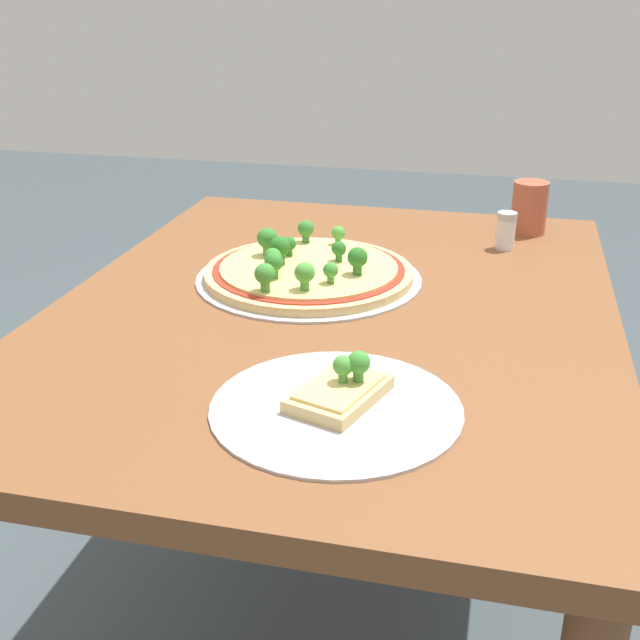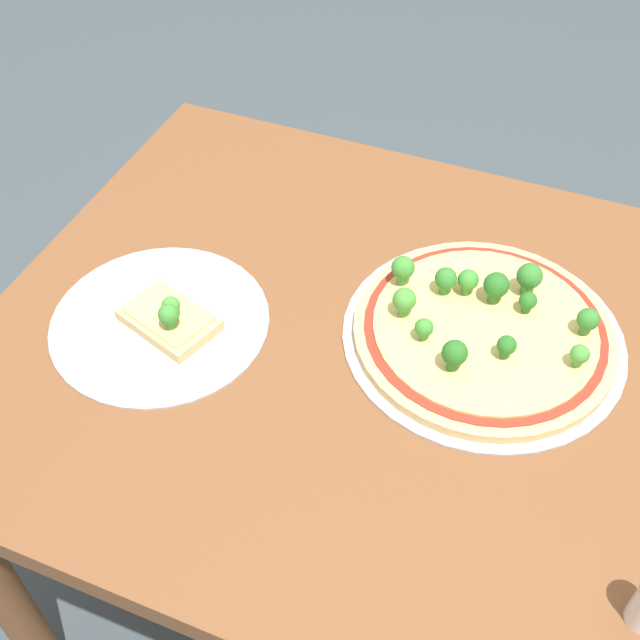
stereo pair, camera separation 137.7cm
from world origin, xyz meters
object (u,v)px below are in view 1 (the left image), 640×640
Objects in this scene: pizza_tray_slice at (338,400)px; dining_table at (335,359)px; condiment_shaker at (506,230)px; drinking_cup at (529,208)px; pizza_tray_whole at (307,271)px.

dining_table is at bearing 13.03° from pizza_tray_slice.
drinking_cup is at bearing -19.89° from condiment_shaker.
dining_table is 3.77× the size of pizza_tray_slice.
pizza_tray_whole is 0.39m from condiment_shaker.
pizza_tray_whole is at bearing 37.20° from dining_table.
pizza_tray_slice is at bearing 164.18° from drinking_cup.
pizza_tray_whole is 5.42× the size of condiment_shaker.
pizza_tray_whole is 0.42m from pizza_tray_slice.
pizza_tray_whole reaches higher than pizza_tray_slice.
condiment_shaker is (0.64, -0.17, 0.03)m from pizza_tray_slice.
condiment_shaker is at bearing -36.83° from dining_table.
drinking_cup reaches higher than condiment_shaker.
condiment_shaker is (0.24, -0.31, 0.02)m from pizza_tray_whole.
drinking_cup is at bearing -44.96° from pizza_tray_whole.
pizza_tray_slice is 0.78m from drinking_cup.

